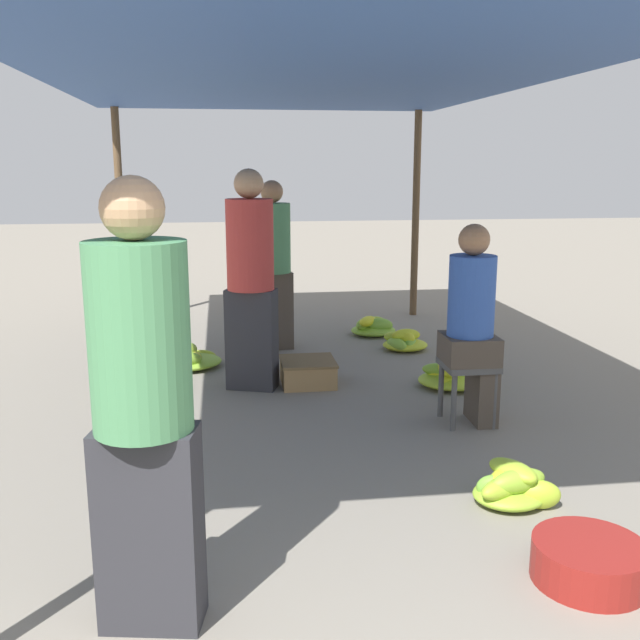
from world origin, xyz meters
name	(u,v)px	position (x,y,z in m)	size (l,w,h in m)	color
canopy_post_back_left	(121,218)	(-1.60, 5.96, 1.13)	(0.08, 0.08, 2.26)	brown
canopy_post_back_right	(416,215)	(1.60, 5.96, 1.13)	(0.08, 0.08, 2.26)	brown
canopy_tarp	(301,72)	(0.00, 3.13, 2.28)	(3.60, 6.06, 0.04)	#33569E
vendor_foreground	(143,405)	(-0.85, 0.62, 0.85)	(0.41, 0.41, 1.64)	#2D2D33
stool	(468,374)	(1.02, 2.49, 0.33)	(0.34, 0.34, 0.42)	#4C4C4C
vendor_seated	(473,322)	(1.04, 2.49, 0.69)	(0.35, 0.35, 1.32)	#4C4238
basin_black	(589,562)	(0.90, 0.65, 0.08)	(0.47, 0.47, 0.17)	maroon
banana_pile_left_0	(152,379)	(-1.11, 3.46, 0.10)	(0.52, 0.48, 0.34)	yellow
banana_pile_left_1	(188,360)	(-0.87, 4.08, 0.07)	(0.58, 0.53, 0.20)	#87BA34
banana_pile_right_0	(453,377)	(1.18, 3.26, 0.08)	(0.54, 0.48, 0.24)	yellow
banana_pile_right_1	(373,327)	(0.93, 5.02, 0.08)	(0.45, 0.42, 0.20)	#7FB735
banana_pile_right_2	(404,341)	(1.09, 4.40, 0.08)	(0.42, 0.39, 0.20)	yellow
banana_pile_right_3	(512,487)	(0.85, 1.33, 0.10)	(0.45, 0.34, 0.22)	#A7C72E
crate_near	(308,372)	(0.08, 3.48, 0.10)	(0.42, 0.42, 0.19)	#9E7A4C
shopper_walking_mid	(251,277)	(-0.35, 3.45, 0.86)	(0.45, 0.45, 1.65)	#2D2D33
shopper_walking_far	(273,263)	(-0.10, 4.63, 0.80)	(0.36, 0.36, 1.55)	#4C4238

